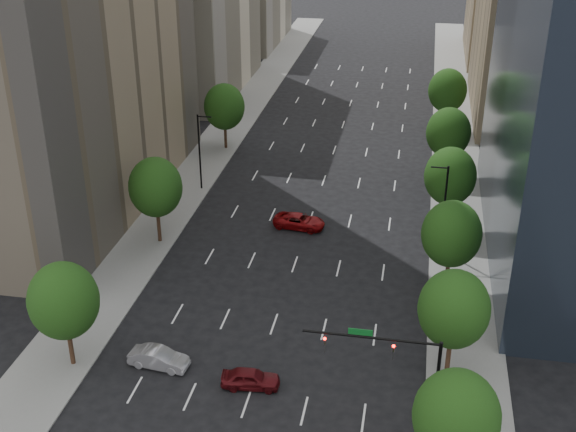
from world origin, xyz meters
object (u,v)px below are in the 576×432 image
Objects in this scene: car_maroon at (251,378)px; car_red_far at (299,221)px; traffic_signal at (401,361)px; car_silver at (159,358)px.

car_maroon is 25.65m from car_red_far.
car_red_far is (-11.36, 27.54, -4.44)m from traffic_signal.
traffic_signal reaches higher than car_maroon.
car_silver is (-7.35, 1.04, 0.03)m from car_maroon.
traffic_signal is 11.69m from car_maroon.
car_maroon is (-10.64, 1.90, -4.44)m from traffic_signal.
car_maroon is at bearing 169.85° from traffic_signal.
car_silver is (-17.99, 2.95, -4.41)m from traffic_signal.
traffic_signal reaches higher than car_silver.
car_silver is at bearing 170.69° from traffic_signal.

